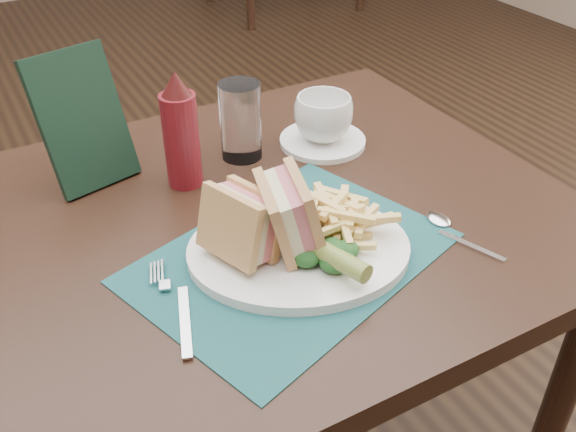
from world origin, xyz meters
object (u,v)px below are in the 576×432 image
object	(u,v)px
placemat	(291,257)
saucer	(323,141)
sandwich_half_a	(229,230)
check_presenter	(82,120)
plate	(299,250)
ketchup_bottle	(180,130)
coffee_cup	(323,118)
drinking_glass	(241,121)
table_main	(267,378)
sandwich_half_b	(274,215)

from	to	relation	value
placemat	saucer	xyz separation A→B (m)	(0.20, 0.25, 0.00)
sandwich_half_a	check_presenter	bearing A→B (deg)	86.88
plate	ketchup_bottle	size ratio (longest dim) A/B	1.61
plate	ketchup_bottle	world-z (taller)	ketchup_bottle
saucer	coffee_cup	distance (m)	0.04
check_presenter	sandwich_half_a	bearing A→B (deg)	-87.47
coffee_cup	drinking_glass	bearing A→B (deg)	168.17
table_main	saucer	size ratio (longest dim) A/B	6.00
plate	sandwich_half_b	xyz separation A→B (m)	(-0.03, 0.01, 0.06)
sandwich_half_a	coffee_cup	size ratio (longest dim) A/B	0.96
table_main	ketchup_bottle	bearing A→B (deg)	119.75
coffee_cup	check_presenter	size ratio (longest dim) A/B	0.47
placemat	coffee_cup	world-z (taller)	coffee_cup
plate	sandwich_half_a	distance (m)	0.11
table_main	ketchup_bottle	world-z (taller)	ketchup_bottle
placemat	ketchup_bottle	bearing A→B (deg)	102.13
plate	coffee_cup	xyz separation A→B (m)	(0.19, 0.25, 0.04)
coffee_cup	drinking_glass	world-z (taller)	drinking_glass
placemat	sandwich_half_a	world-z (taller)	sandwich_half_a
plate	drinking_glass	world-z (taller)	drinking_glass
saucer	drinking_glass	xyz separation A→B (m)	(-0.14, 0.03, 0.06)
placemat	saucer	distance (m)	0.32
sandwich_half_a	sandwich_half_b	xyz separation A→B (m)	(0.06, -0.00, 0.00)
coffee_cup	sandwich_half_a	bearing A→B (deg)	-140.06
placemat	check_presenter	bearing A→B (deg)	118.31
ketchup_bottle	check_presenter	distance (m)	0.15
placemat	sandwich_half_b	bearing A→B (deg)	153.07
plate	check_presenter	size ratio (longest dim) A/B	1.41
table_main	sandwich_half_a	distance (m)	0.47
ketchup_bottle	check_presenter	world-z (taller)	check_presenter
table_main	sandwich_half_a	world-z (taller)	sandwich_half_a
saucer	coffee_cup	world-z (taller)	coffee_cup
coffee_cup	table_main	bearing A→B (deg)	-144.60
drinking_glass	check_presenter	size ratio (longest dim) A/B	0.61
sandwich_half_a	ketchup_bottle	bearing A→B (deg)	63.06
sandwich_half_a	saucer	world-z (taller)	sandwich_half_a
plate	sandwich_half_a	xyz separation A→B (m)	(-0.09, 0.01, 0.06)
sandwich_half_b	check_presenter	distance (m)	0.36
sandwich_half_b	coffee_cup	size ratio (longest dim) A/B	1.06
ketchup_bottle	check_presenter	size ratio (longest dim) A/B	0.87
sandwich_half_b	drinking_glass	size ratio (longest dim) A/B	0.82
check_presenter	table_main	bearing A→B (deg)	-61.15
saucer	coffee_cup	bearing A→B (deg)	180.00
coffee_cup	ketchup_bottle	xyz separation A→B (m)	(-0.26, -0.00, 0.04)
table_main	ketchup_bottle	distance (m)	0.49
saucer	ketchup_bottle	xyz separation A→B (m)	(-0.26, -0.00, 0.09)
ketchup_bottle	coffee_cup	bearing A→B (deg)	0.97
sandwich_half_a	ketchup_bottle	distance (m)	0.24
table_main	saucer	bearing A→B (deg)	35.40
sandwich_half_b	drinking_glass	xyz separation A→B (m)	(0.08, 0.27, -0.01)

